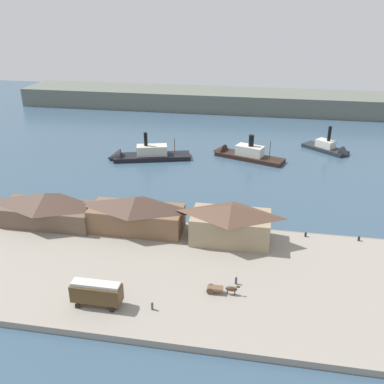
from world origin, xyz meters
TOP-DOWN VIEW (x-y plane):
  - ground_plane at (0.00, 0.00)m, footprint 320.00×320.00m
  - quay_promenade at (0.00, -22.00)m, footprint 110.00×36.00m
  - seawall_edge at (0.00, -3.60)m, footprint 110.00×0.80m
  - ferry_shed_east_terminal at (-22.05, -9.13)m, footprint 21.19×8.93m
  - ferry_shed_central_terminal at (-2.11, -8.55)m, footprint 19.96×8.40m
  - ferry_shed_west_terminal at (17.85, -9.44)m, footprint 16.04×9.01m
  - street_tram at (-1.17, -33.68)m, footprint 8.12×2.86m
  - horse_cart at (18.16, -27.21)m, footprint 5.53×1.44m
  - pedestrian_by_tram at (20.31, -24.20)m, footprint 0.39×0.39m
  - pedestrian_near_east_shed at (7.80, -33.26)m, footprint 0.38×0.38m
  - mooring_post_center_east at (43.74, -5.16)m, footprint 0.44×0.44m
  - mooring_post_center_west at (-35.21, -5.00)m, footprint 0.44×0.44m
  - mooring_post_east at (33.14, -5.37)m, footprint 0.44×0.44m
  - ferry_near_quay at (15.99, 44.44)m, footprint 24.25×13.50m
  - ferry_outer_harbor at (-14.79, 37.20)m, footprint 26.60×12.97m
  - ferry_departing_north at (44.81, 54.60)m, footprint 15.86×14.49m
  - far_headland at (0.00, 110.00)m, footprint 180.00×24.00m

SIDE VIEW (x-z plane):
  - ground_plane at x=0.00m, z-range 0.00..0.00m
  - seawall_edge at x=0.00m, z-range 0.00..1.00m
  - quay_promenade at x=0.00m, z-range 0.00..1.20m
  - ferry_departing_north at x=44.81m, z-range -4.01..6.33m
  - ferry_outer_harbor at x=-14.79m, z-range -4.12..6.74m
  - ferry_near_quay at x=15.99m, z-range -3.60..6.32m
  - mooring_post_center_east at x=43.74m, z-range 1.20..2.10m
  - mooring_post_center_west at x=-35.21m, z-range 1.20..2.10m
  - mooring_post_east at x=33.14m, z-range 1.20..2.10m
  - pedestrian_near_east_shed at x=7.80m, z-range 1.13..2.66m
  - pedestrian_by_tram at x=20.31m, z-range 1.13..2.69m
  - horse_cart at x=18.16m, z-range 1.20..3.07m
  - street_tram at x=-1.17m, z-range 1.56..5.85m
  - far_headland at x=0.00m, z-range 0.00..8.00m
  - ferry_shed_east_terminal at x=-22.05m, z-range 1.26..8.44m
  - ferry_shed_central_terminal at x=-2.11m, z-range 1.26..8.88m
  - ferry_shed_west_terminal at x=17.85m, z-range 1.25..9.16m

